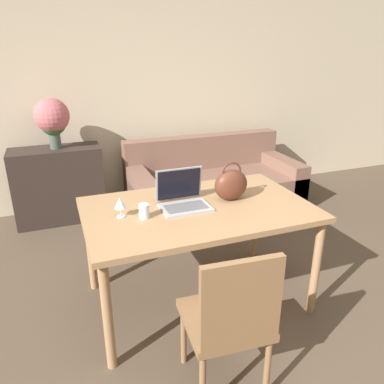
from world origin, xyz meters
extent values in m
plane|color=brown|center=(0.00, 0.00, 0.00)|extent=(14.00, 14.00, 0.00)
cube|color=beige|center=(0.00, 2.94, 1.35)|extent=(10.00, 0.06, 2.70)
cube|color=#A87F56|center=(-0.02, 0.72, 0.76)|extent=(1.59, 0.98, 0.04)
cylinder|color=#A87F56|center=(-0.75, 0.29, 0.37)|extent=(0.06, 0.06, 0.74)
cylinder|color=#A87F56|center=(0.72, 0.29, 0.37)|extent=(0.06, 0.06, 0.74)
cylinder|color=#A87F56|center=(-0.75, 1.15, 0.37)|extent=(0.06, 0.06, 0.74)
cylinder|color=#A87F56|center=(0.72, 1.15, 0.37)|extent=(0.06, 0.06, 0.74)
cube|color=olive|center=(-0.16, -0.03, 0.43)|extent=(0.47, 0.47, 0.05)
cube|color=olive|center=(-0.17, -0.23, 0.69)|extent=(0.42, 0.07, 0.47)
cylinder|color=olive|center=(-0.33, 0.16, 0.20)|extent=(0.04, 0.04, 0.41)
cylinder|color=olive|center=(0.04, 0.14, 0.20)|extent=(0.04, 0.04, 0.41)
cylinder|color=olive|center=(0.02, -0.23, 0.20)|extent=(0.04, 0.04, 0.41)
cube|color=#7F5B4C|center=(0.80, 2.25, 0.21)|extent=(1.97, 0.96, 0.42)
cube|color=#7F5B4C|center=(0.80, 2.63, 0.62)|extent=(1.97, 0.20, 0.40)
cube|color=#7F5B4C|center=(-0.08, 2.25, 0.28)|extent=(0.20, 0.96, 0.56)
cube|color=#7F5B4C|center=(1.69, 2.25, 0.28)|extent=(0.20, 0.96, 0.56)
cube|color=#332823|center=(-0.92, 2.59, 0.41)|extent=(0.94, 0.40, 0.83)
cube|color=#ADADB2|center=(-0.11, 0.72, 0.79)|extent=(0.34, 0.24, 0.02)
cube|color=slate|center=(-0.11, 0.72, 0.80)|extent=(0.29, 0.16, 0.00)
cube|color=#ADADB2|center=(-0.11, 0.87, 0.91)|extent=(0.34, 0.04, 0.24)
cube|color=black|center=(-0.11, 0.86, 0.92)|extent=(0.32, 0.03, 0.22)
cylinder|color=silver|center=(-0.41, 0.68, 0.83)|extent=(0.07, 0.07, 0.10)
cylinder|color=silver|center=(-0.56, 0.75, 0.78)|extent=(0.06, 0.06, 0.01)
cylinder|color=silver|center=(-0.56, 0.75, 0.81)|extent=(0.01, 0.01, 0.06)
cone|color=silver|center=(-0.56, 0.75, 0.88)|extent=(0.08, 0.08, 0.07)
ellipsoid|color=#592D1E|center=(0.26, 0.76, 0.90)|extent=(0.25, 0.15, 0.23)
torus|color=#592D1E|center=(0.26, 0.76, 0.99)|extent=(0.15, 0.01, 0.15)
cylinder|color=#47564C|center=(-0.89, 2.58, 0.93)|extent=(0.12, 0.12, 0.21)
sphere|color=#3D6B38|center=(-0.89, 2.58, 1.10)|extent=(0.27, 0.27, 0.27)
sphere|color=#C6666B|center=(-0.89, 2.58, 1.17)|extent=(0.36, 0.36, 0.36)
camera|label=1|loc=(-0.91, -1.53, 1.84)|focal=35.00mm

